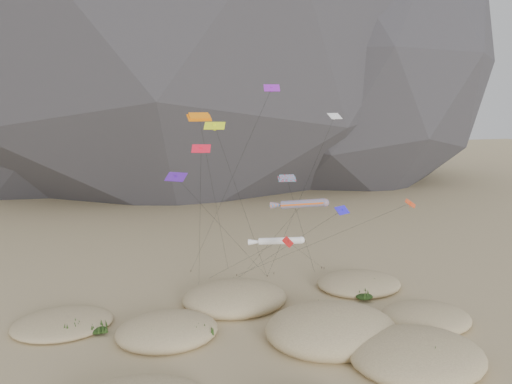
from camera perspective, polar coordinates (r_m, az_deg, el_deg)
ground at (r=52.90m, az=5.08°, el=-18.04°), size 500.00×500.00×0.00m
dunes at (r=54.84m, az=3.17°, el=-16.09°), size 51.11×35.24×4.29m
dune_grass at (r=55.07m, az=3.77°, el=-15.82°), size 41.75×30.51×1.59m
kite_stakes at (r=73.82m, az=0.03°, el=-9.49°), size 19.89×7.80×0.30m
rainbow_tube_kite at (r=59.86m, az=5.14°, el=-1.35°), size 6.55×17.38×13.86m
white_tube_kite at (r=58.44m, az=2.46°, el=-5.62°), size 8.54×16.07×9.75m
orange_parafoil at (r=59.73m, az=-6.46°, el=8.30°), size 7.50×13.37×23.85m
multi_parafoil at (r=57.59m, az=3.62°, el=1.36°), size 10.13×13.47×16.83m
delta_kites at (r=57.84m, az=2.38°, el=2.43°), size 30.26×22.73×26.97m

